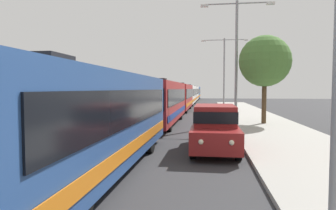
# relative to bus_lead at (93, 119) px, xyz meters

# --- Properties ---
(bus_lead) EXTENTS (2.58, 11.37, 3.21)m
(bus_lead) POSITION_rel_bus_lead_xyz_m (0.00, 0.00, 0.00)
(bus_lead) COLOR #284C8C
(bus_lead) RESTS_ON ground_plane
(bus_second_in_line) EXTENTS (2.58, 12.03, 3.21)m
(bus_second_in_line) POSITION_rel_bus_lead_xyz_m (0.00, 12.73, 0.00)
(bus_second_in_line) COLOR maroon
(bus_second_in_line) RESTS_ON ground_plane
(bus_middle) EXTENTS (2.58, 11.70, 3.21)m
(bus_middle) POSITION_rel_bus_lead_xyz_m (0.00, 25.78, 0.00)
(bus_middle) COLOR maroon
(bus_middle) RESTS_ON ground_plane
(bus_fourth_in_line) EXTENTS (2.58, 12.40, 3.21)m
(bus_fourth_in_line) POSITION_rel_bus_lead_xyz_m (0.00, 38.16, 0.00)
(bus_fourth_in_line) COLOR silver
(bus_fourth_in_line) RESTS_ON ground_plane
(bus_rear) EXTENTS (2.58, 11.63, 3.21)m
(bus_rear) POSITION_rel_bus_lead_xyz_m (0.00, 51.44, 0.00)
(bus_rear) COLOR silver
(bus_rear) RESTS_ON ground_plane
(bus_tail_end) EXTENTS (2.58, 11.79, 3.21)m
(bus_tail_end) POSITION_rel_bus_lead_xyz_m (0.00, 64.02, 0.00)
(bus_tail_end) COLOR #284C8C
(bus_tail_end) RESTS_ON ground_plane
(white_suv) EXTENTS (1.86, 4.79, 1.90)m
(white_suv) POSITION_rel_bus_lead_xyz_m (3.70, 3.89, -0.66)
(white_suv) COLOR maroon
(white_suv) RESTS_ON ground_plane
(box_truck_oncoming) EXTENTS (2.35, 7.28, 3.15)m
(box_truck_oncoming) POSITION_rel_bus_lead_xyz_m (-3.30, 68.30, 0.01)
(box_truck_oncoming) COLOR navy
(box_truck_oncoming) RESTS_ON ground_plane
(streetlamp_mid) EXTENTS (5.17, 0.28, 8.72)m
(streetlamp_mid) POSITION_rel_bus_lead_xyz_m (5.40, 13.41, 3.71)
(streetlamp_mid) COLOR gray
(streetlamp_mid) RESTS_ON sidewalk
(streetlamp_far) EXTENTS (5.89, 0.28, 8.92)m
(streetlamp_far) POSITION_rel_bus_lead_xyz_m (5.40, 30.42, 3.87)
(streetlamp_far) COLOR gray
(streetlamp_far) RESTS_ON sidewalk
(roadside_tree) EXTENTS (3.57, 3.57, 6.14)m
(roadside_tree) POSITION_rel_bus_lead_xyz_m (7.30, 12.94, 2.80)
(roadside_tree) COLOR #4C3823
(roadside_tree) RESTS_ON sidewalk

